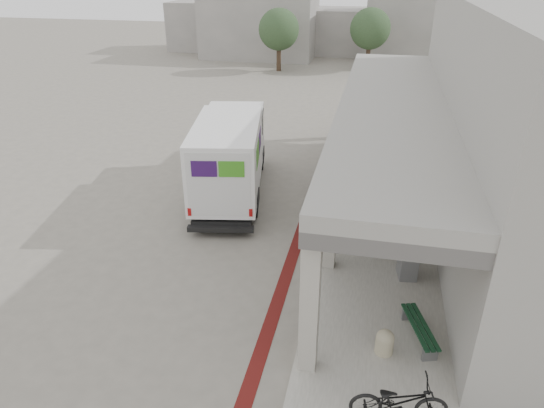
% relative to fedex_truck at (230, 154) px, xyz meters
% --- Properties ---
extents(ground, '(120.00, 120.00, 0.00)m').
position_rel_fedex_truck_xyz_m(ground, '(2.08, -4.80, -1.60)').
color(ground, slate).
rests_on(ground, ground).
extents(bike_lane_stripe, '(0.35, 40.00, 0.01)m').
position_rel_fedex_truck_xyz_m(bike_lane_stripe, '(3.08, -2.80, -1.60)').
color(bike_lane_stripe, '#541310').
rests_on(bike_lane_stripe, ground).
extents(sidewalk, '(4.40, 28.00, 0.12)m').
position_rel_fedex_truck_xyz_m(sidewalk, '(6.08, -4.80, -1.54)').
color(sidewalk, gray).
rests_on(sidewalk, ground).
extents(transit_building, '(7.60, 17.00, 7.00)m').
position_rel_fedex_truck_xyz_m(transit_building, '(8.91, -0.30, 1.80)').
color(transit_building, gray).
rests_on(transit_building, ground).
extents(distant_backdrop, '(28.00, 10.00, 6.50)m').
position_rel_fedex_truck_xyz_m(distant_backdrop, '(-0.77, 31.09, 1.10)').
color(distant_backdrop, gray).
rests_on(distant_backdrop, ground).
extents(tree_left, '(3.20, 3.20, 4.80)m').
position_rel_fedex_truck_xyz_m(tree_left, '(-2.92, 23.20, 1.58)').
color(tree_left, '#38281C').
rests_on(tree_left, ground).
extents(tree_mid, '(3.20, 3.20, 4.80)m').
position_rel_fedex_truck_xyz_m(tree_mid, '(4.08, 25.20, 1.58)').
color(tree_mid, '#38281C').
rests_on(tree_mid, ground).
extents(tree_right, '(3.20, 3.20, 4.80)m').
position_rel_fedex_truck_xyz_m(tree_right, '(12.08, 24.20, 1.58)').
color(tree_right, '#38281C').
rests_on(tree_right, ground).
extents(fedex_truck, '(3.38, 7.32, 3.01)m').
position_rel_fedex_truck_xyz_m(fedex_truck, '(0.00, 0.00, 0.00)').
color(fedex_truck, black).
rests_on(fedex_truck, ground).
extents(bench, '(0.82, 1.67, 0.38)m').
position_rel_fedex_truck_xyz_m(bench, '(6.58, -6.94, -1.21)').
color(bench, slate).
rests_on(bench, sidewalk).
extents(bollard_near, '(0.41, 0.41, 0.61)m').
position_rel_fedex_truck_xyz_m(bollard_near, '(5.80, -7.55, -1.18)').
color(bollard_near, tan).
rests_on(bollard_near, sidewalk).
extents(bollard_far, '(0.42, 0.42, 0.63)m').
position_rel_fedex_truck_xyz_m(bollard_far, '(4.37, -1.65, -1.17)').
color(bollard_far, gray).
rests_on(bollard_far, sidewalk).
extents(utility_cabinet, '(0.55, 0.69, 1.05)m').
position_rel_fedex_truck_xyz_m(utility_cabinet, '(6.38, -4.39, -0.96)').
color(utility_cabinet, gray).
rests_on(utility_cabinet, sidewalk).
extents(bicycle_black, '(1.93, 0.91, 0.97)m').
position_rel_fedex_truck_xyz_m(bicycle_black, '(6.06, -9.31, -1.00)').
color(bicycle_black, black).
rests_on(bicycle_black, sidewalk).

